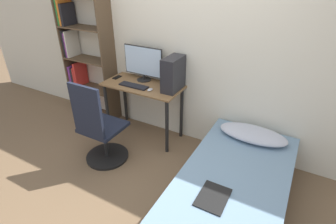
{
  "coord_description": "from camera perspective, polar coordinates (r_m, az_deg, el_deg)",
  "views": [
    {
      "loc": [
        1.31,
        -1.47,
        2.13
      ],
      "look_at": [
        0.12,
        0.68,
        0.75
      ],
      "focal_mm": 28.0,
      "sensor_mm": 36.0,
      "label": 1
    }
  ],
  "objects": [
    {
      "name": "mouse",
      "position": [
        3.28,
        -3.95,
        4.89
      ],
      "size": [
        0.06,
        0.09,
        0.02
      ],
      "color": "silver",
      "rests_on": "desk"
    },
    {
      "name": "phone",
      "position": [
        3.73,
        -11.02,
        7.43
      ],
      "size": [
        0.07,
        0.14,
        0.01
      ],
      "color": "black",
      "rests_on": "desk"
    },
    {
      "name": "desk",
      "position": [
        3.51,
        -5.46,
        3.87
      ],
      "size": [
        1.06,
        0.51,
        0.77
      ],
      "color": "brown",
      "rests_on": "ground_plane"
    },
    {
      "name": "bed",
      "position": [
        2.68,
        13.24,
        -17.57
      ],
      "size": [
        0.98,
        2.04,
        0.42
      ],
      "color": "#4C3D2D",
      "rests_on": "ground_plane"
    },
    {
      "name": "bookshelf",
      "position": [
        4.22,
        -18.14,
        10.12
      ],
      "size": [
        0.79,
        0.3,
        1.84
      ],
      "color": "brown",
      "rests_on": "ground_plane"
    },
    {
      "name": "pc_tower",
      "position": [
        3.22,
        1.15,
        8.29
      ],
      "size": [
        0.17,
        0.35,
        0.42
      ],
      "color": "#232328",
      "rests_on": "desk"
    },
    {
      "name": "monitor",
      "position": [
        3.52,
        -5.43,
        10.67
      ],
      "size": [
        0.58,
        0.19,
        0.46
      ],
      "color": "black",
      "rests_on": "desk"
    },
    {
      "name": "ground_plane",
      "position": [
        2.9,
        -9.09,
        -18.41
      ],
      "size": [
        14.0,
        14.0,
        0.0
      ],
      "primitive_type": "plane",
      "color": "brown"
    },
    {
      "name": "wall_back",
      "position": [
        3.29,
        4.4,
        13.64
      ],
      "size": [
        8.0,
        0.05,
        2.5
      ],
      "color": "silver",
      "rests_on": "ground_plane"
    },
    {
      "name": "keyboard",
      "position": [
        3.41,
        -7.48,
        5.69
      ],
      "size": [
        0.4,
        0.12,
        0.02
      ],
      "color": "black",
      "rests_on": "desk"
    },
    {
      "name": "magazine",
      "position": [
        2.34,
        9.77,
        -17.8
      ],
      "size": [
        0.24,
        0.32,
        0.01
      ],
      "color": "black",
      "rests_on": "bed"
    },
    {
      "name": "pillow",
      "position": [
        3.1,
        17.99,
        -4.58
      ],
      "size": [
        0.75,
        0.36,
        0.11
      ],
      "color": "#B2B7C6",
      "rests_on": "bed"
    },
    {
      "name": "office_chair",
      "position": [
        3.2,
        -14.59,
        -4.41
      ],
      "size": [
        0.53,
        0.53,
        1.07
      ],
      "color": "black",
      "rests_on": "ground_plane"
    }
  ]
}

